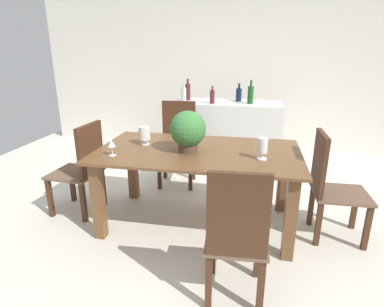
# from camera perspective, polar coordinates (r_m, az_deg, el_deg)

# --- Properties ---
(ground_plane) EXTENTS (7.04, 7.04, 0.00)m
(ground_plane) POSITION_cam_1_polar(r_m,az_deg,el_deg) (3.43, 1.44, -10.86)
(ground_plane) COLOR silver
(back_wall) EXTENTS (6.40, 0.10, 2.60)m
(back_wall) POSITION_cam_1_polar(r_m,az_deg,el_deg) (5.58, 6.18, 14.45)
(back_wall) COLOR beige
(back_wall) RESTS_ON ground
(dining_table) EXTENTS (1.89, 1.07, 0.76)m
(dining_table) POSITION_cam_1_polar(r_m,az_deg,el_deg) (3.03, 1.05, -1.98)
(dining_table) COLOR brown
(dining_table) RESTS_ON ground
(chair_far_left) EXTENTS (0.49, 0.46, 1.04)m
(chair_far_left) POSITION_cam_1_polar(r_m,az_deg,el_deg) (4.06, -2.50, 2.52)
(chair_far_left) COLOR #422616
(chair_far_left) RESTS_ON ground
(chair_near_right) EXTENTS (0.44, 0.46, 1.00)m
(chair_near_right) POSITION_cam_1_polar(r_m,az_deg,el_deg) (2.13, 7.97, -14.04)
(chair_near_right) COLOR #422616
(chair_near_right) RESTS_ON ground
(chair_foot_end) EXTENTS (0.48, 0.44, 0.98)m
(chair_foot_end) POSITION_cam_1_polar(r_m,az_deg,el_deg) (3.10, 23.33, -4.82)
(chair_foot_end) COLOR #422616
(chair_foot_end) RESTS_ON ground
(chair_head_end) EXTENTS (0.50, 0.48, 0.97)m
(chair_head_end) POSITION_cam_1_polar(r_m,az_deg,el_deg) (3.46, -18.88, -2.02)
(chair_head_end) COLOR #422616
(chair_head_end) RESTS_ON ground
(flower_centerpiece) EXTENTS (0.33, 0.33, 0.38)m
(flower_centerpiece) POSITION_cam_1_polar(r_m,az_deg,el_deg) (2.89, -0.73, 4.17)
(flower_centerpiece) COLOR #4C3828
(flower_centerpiece) RESTS_ON dining_table
(crystal_vase_left) EXTENTS (0.11, 0.11, 0.18)m
(crystal_vase_left) POSITION_cam_1_polar(r_m,az_deg,el_deg) (3.16, -8.47, 3.50)
(crystal_vase_left) COLOR silver
(crystal_vase_left) RESTS_ON dining_table
(crystal_vase_center_near) EXTENTS (0.09, 0.09, 0.19)m
(crystal_vase_center_near) POSITION_cam_1_polar(r_m,az_deg,el_deg) (2.77, 12.49, 1.16)
(crystal_vase_center_near) COLOR silver
(crystal_vase_center_near) RESTS_ON dining_table
(wine_glass) EXTENTS (0.07, 0.07, 0.15)m
(wine_glass) POSITION_cam_1_polar(r_m,az_deg,el_deg) (2.89, -14.18, 1.65)
(wine_glass) COLOR silver
(wine_glass) RESTS_ON dining_table
(kitchen_counter) EXTENTS (1.57, 0.67, 0.93)m
(kitchen_counter) POSITION_cam_1_polar(r_m,az_deg,el_deg) (4.78, 6.06, 3.63)
(kitchen_counter) COLOR silver
(kitchen_counter) RESTS_ON ground
(wine_bottle_green) EXTENTS (0.08, 0.08, 0.25)m
(wine_bottle_green) POSITION_cam_1_polar(r_m,az_deg,el_deg) (4.79, 8.35, 10.42)
(wine_bottle_green) COLOR #0F1E38
(wine_bottle_green) RESTS_ON kitchen_counter
(wine_bottle_amber) EXTENTS (0.07, 0.07, 0.26)m
(wine_bottle_amber) POSITION_cam_1_polar(r_m,az_deg,el_deg) (4.73, -1.48, 10.59)
(wine_bottle_amber) COLOR #B2BFB7
(wine_bottle_amber) RESTS_ON kitchen_counter
(wine_bottle_tall) EXTENTS (0.08, 0.08, 0.32)m
(wine_bottle_tall) POSITION_cam_1_polar(r_m,az_deg,el_deg) (4.58, 10.40, 10.33)
(wine_bottle_tall) COLOR #194C1E
(wine_bottle_tall) RESTS_ON kitchen_counter
(wine_bottle_clear) EXTENTS (0.08, 0.08, 0.31)m
(wine_bottle_clear) POSITION_cam_1_polar(r_m,az_deg,el_deg) (4.83, -0.76, 11.02)
(wine_bottle_clear) COLOR #511E28
(wine_bottle_clear) RESTS_ON kitchen_counter
(wine_bottle_dark) EXTENTS (0.07, 0.07, 0.24)m
(wine_bottle_dark) POSITION_cam_1_polar(r_m,az_deg,el_deg) (4.53, 3.64, 10.12)
(wine_bottle_dark) COLOR #511E28
(wine_bottle_dark) RESTS_ON kitchen_counter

